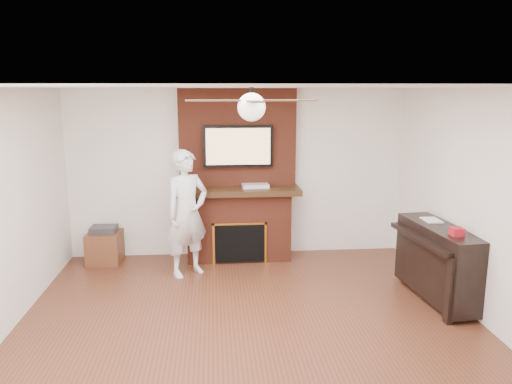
{
  "coord_description": "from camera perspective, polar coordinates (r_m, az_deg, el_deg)",
  "views": [
    {
      "loc": [
        -0.36,
        -4.64,
        2.48
      ],
      "look_at": [
        0.12,
        0.9,
        1.33
      ],
      "focal_mm": 35.0,
      "sensor_mm": 36.0,
      "label": 1
    }
  ],
  "objects": [
    {
      "name": "room_shell",
      "position": [
        4.81,
        -0.49,
        -3.17
      ],
      "size": [
        5.36,
        5.86,
        2.86
      ],
      "color": "#4E2617",
      "rests_on": "ground"
    },
    {
      "name": "fireplace",
      "position": [
        7.34,
        -2.04,
        -0.03
      ],
      "size": [
        1.78,
        0.64,
        2.5
      ],
      "color": "maroon",
      "rests_on": "ground"
    },
    {
      "name": "tv",
      "position": [
        7.19,
        -2.06,
        5.25
      ],
      "size": [
        1.0,
        0.08,
        0.6
      ],
      "color": "black",
      "rests_on": "fireplace"
    },
    {
      "name": "ceiling_fan",
      "position": [
        4.65,
        -0.51,
        9.82
      ],
      "size": [
        1.21,
        1.21,
        0.31
      ],
      "color": "black",
      "rests_on": "room_shell"
    },
    {
      "name": "person",
      "position": [
        6.73,
        -7.87,
        -2.44
      ],
      "size": [
        0.75,
        0.7,
        1.71
      ],
      "primitive_type": "imported",
      "rotation": [
        0.0,
        0.0,
        0.61
      ],
      "color": "silver",
      "rests_on": "ground"
    },
    {
      "name": "side_table",
      "position": [
        7.63,
        -16.9,
        -5.89
      ],
      "size": [
        0.49,
        0.49,
        0.54
      ],
      "rotation": [
        0.0,
        0.0,
        -0.04
      ],
      "color": "#582E19",
      "rests_on": "ground"
    },
    {
      "name": "piano",
      "position": [
        6.35,
        20.08,
        -7.39
      ],
      "size": [
        0.64,
        1.42,
        1.0
      ],
      "rotation": [
        0.0,
        0.0,
        0.09
      ],
      "color": "black",
      "rests_on": "ground"
    },
    {
      "name": "cable_box",
      "position": [
        7.24,
        -0.07,
        0.72
      ],
      "size": [
        0.4,
        0.25,
        0.05
      ],
      "primitive_type": "cube",
      "rotation": [
        0.0,
        0.0,
        0.09
      ],
      "color": "silver",
      "rests_on": "fireplace"
    },
    {
      "name": "candle_orange",
      "position": [
        7.41,
        -3.8,
        -7.38
      ],
      "size": [
        0.07,
        0.07,
        0.13
      ],
      "primitive_type": "cylinder",
      "color": "red",
      "rests_on": "ground"
    },
    {
      "name": "candle_green",
      "position": [
        7.37,
        -2.46,
        -7.65
      ],
      "size": [
        0.07,
        0.07,
        0.09
      ],
      "primitive_type": "cylinder",
      "color": "#3A7D32",
      "rests_on": "ground"
    },
    {
      "name": "candle_cream",
      "position": [
        7.39,
        -0.58,
        -7.51
      ],
      "size": [
        0.09,
        0.09,
        0.11
      ],
      "primitive_type": "cylinder",
      "color": "beige",
      "rests_on": "ground"
    },
    {
      "name": "candle_blue",
      "position": [
        7.44,
        -0.84,
        -7.5
      ],
      "size": [
        0.06,
        0.06,
        0.08
      ],
      "primitive_type": "cylinder",
      "color": "#34489C",
      "rests_on": "ground"
    }
  ]
}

